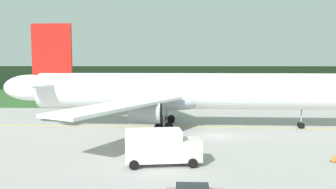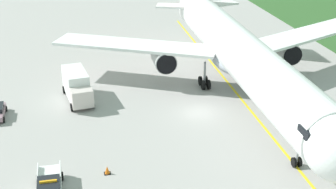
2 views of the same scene
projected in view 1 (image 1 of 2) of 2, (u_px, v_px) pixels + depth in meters
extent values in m
plane|color=#A09B99|center=(216.00, 136.00, 46.34)|extent=(320.00, 320.00, 0.00)
cube|color=#2F5828|center=(196.00, 96.00, 96.04)|extent=(320.00, 48.63, 0.04)
cube|color=black|center=(193.00, 78.00, 117.48)|extent=(288.00, 4.04, 7.68)
cube|color=yellow|center=(187.00, 127.00, 52.40)|extent=(69.64, 2.14, 0.01)
cylinder|color=white|center=(187.00, 91.00, 51.87)|extent=(43.66, 6.33, 5.18)
ellipsoid|color=white|center=(31.00, 88.00, 53.14)|extent=(8.39, 4.10, 3.89)
ellipsoid|color=#A8AEBB|center=(172.00, 100.00, 52.13)|extent=(10.36, 5.71, 2.85)
cube|color=white|center=(146.00, 89.00, 63.72)|extent=(12.93, 20.86, 0.35)
cylinder|color=#ADADAD|center=(156.00, 98.00, 60.49)|extent=(4.01, 2.79, 2.69)
cylinder|color=black|center=(168.00, 98.00, 60.38)|extent=(0.19, 2.48, 2.47)
cube|color=white|center=(123.00, 105.00, 40.97)|extent=(13.81, 20.59, 0.35)
cylinder|color=#ADADAD|center=(145.00, 112.00, 44.22)|extent=(4.01, 2.79, 2.69)
cylinder|color=black|center=(161.00, 113.00, 44.11)|extent=(0.19, 2.48, 2.47)
cube|color=#B31A13|center=(52.00, 54.00, 52.45)|extent=(5.96, 0.60, 8.80)
cube|color=white|center=(58.00, 83.00, 56.17)|extent=(4.25, 6.62, 0.28)
cube|color=white|center=(41.00, 86.00, 49.69)|extent=(4.52, 6.65, 0.28)
cylinder|color=gray|center=(301.00, 116.00, 51.29)|extent=(0.20, 0.20, 2.78)
cylinder|color=black|center=(300.00, 125.00, 51.69)|extent=(0.91, 0.24, 0.90)
cylinder|color=black|center=(301.00, 126.00, 51.17)|extent=(0.91, 0.24, 0.90)
cylinder|color=gray|center=(167.00, 110.00, 55.73)|extent=(0.28, 0.28, 2.78)
cylinder|color=black|center=(171.00, 119.00, 55.48)|extent=(1.21, 0.33, 1.20)
cylinder|color=black|center=(171.00, 119.00, 56.17)|extent=(1.21, 0.33, 1.20)
cylinder|color=black|center=(162.00, 119.00, 55.56)|extent=(1.21, 0.33, 1.20)
cylinder|color=black|center=(162.00, 119.00, 56.25)|extent=(1.21, 0.33, 1.20)
cylinder|color=gray|center=(164.00, 117.00, 49.04)|extent=(0.28, 0.28, 2.78)
cylinder|color=black|center=(169.00, 127.00, 49.48)|extent=(1.21, 0.33, 1.20)
cylinder|color=black|center=(169.00, 128.00, 48.79)|extent=(1.21, 0.33, 1.20)
cylinder|color=black|center=(159.00, 127.00, 49.56)|extent=(1.21, 0.33, 1.20)
cylinder|color=black|center=(158.00, 128.00, 48.86)|extent=(1.21, 0.33, 1.20)
cube|color=beige|center=(191.00, 149.00, 33.72)|extent=(2.19, 2.62, 2.00)
cube|color=silver|center=(153.00, 145.00, 33.32)|extent=(5.48, 3.05, 2.97)
cylinder|color=#99999E|center=(164.00, 161.00, 33.58)|extent=(0.78, 0.20, 1.04)
cylinder|color=#99999E|center=(142.00, 162.00, 33.37)|extent=(0.78, 0.20, 1.04)
cylinder|color=black|center=(189.00, 156.00, 35.01)|extent=(0.93, 0.37, 0.90)
cylinder|color=black|center=(193.00, 163.00, 32.63)|extent=(0.93, 0.37, 0.90)
cylinder|color=black|center=(134.00, 158.00, 34.48)|extent=(0.93, 0.37, 0.90)
cylinder|color=black|center=(134.00, 165.00, 32.10)|extent=(0.93, 0.37, 0.90)
cube|color=black|center=(192.00, 189.00, 24.42)|extent=(2.31, 1.67, 0.45)
cube|color=black|center=(334.00, 162.00, 34.69)|extent=(0.60, 0.60, 0.03)
cone|color=orange|center=(334.00, 158.00, 34.66)|extent=(0.46, 0.46, 0.72)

